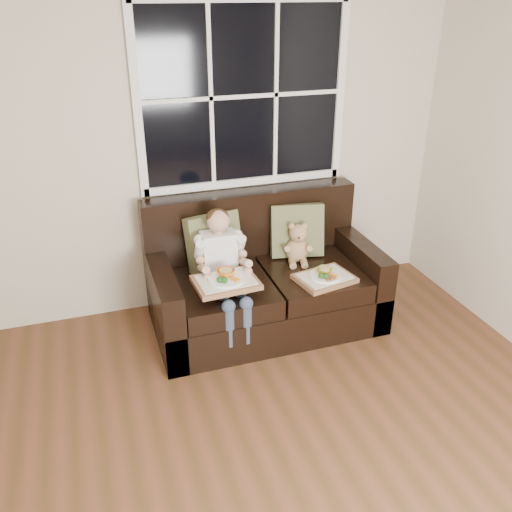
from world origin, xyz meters
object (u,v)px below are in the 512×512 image
object	(u,v)px
tray_right	(325,277)
child	(223,260)
teddy_bear	(298,245)
tray_left	(226,281)
loveseat	(263,284)

from	to	relation	value
tray_right	child	bearing A→B (deg)	153.04
teddy_bear	tray_right	xyz separation A→B (m)	(0.07, -0.36, -0.10)
child	teddy_bear	xyz separation A→B (m)	(0.64, 0.16, -0.05)
child	tray_right	xyz separation A→B (m)	(0.71, -0.21, -0.15)
teddy_bear	tray_left	world-z (taller)	teddy_bear
tray_right	tray_left	bearing A→B (deg)	168.95
loveseat	tray_left	bearing A→B (deg)	-139.94
loveseat	child	size ratio (longest dim) A/B	2.09
tray_left	tray_right	size ratio (longest dim) A/B	0.99
tray_left	tray_right	distance (m)	0.75
tray_left	tray_right	bearing A→B (deg)	-3.65
loveseat	tray_left	xyz separation A→B (m)	(-0.38, -0.32, 0.27)
loveseat	teddy_bear	size ratio (longest dim) A/B	5.17
teddy_bear	tray_left	bearing A→B (deg)	-136.01
child	tray_right	size ratio (longest dim) A/B	1.81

